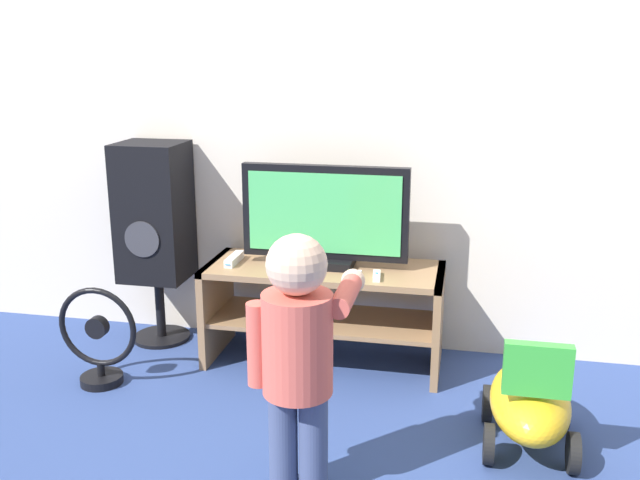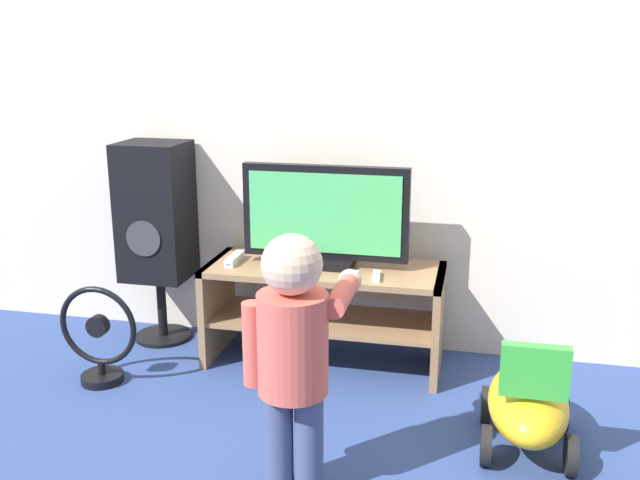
{
  "view_description": "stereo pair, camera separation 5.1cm",
  "coord_description": "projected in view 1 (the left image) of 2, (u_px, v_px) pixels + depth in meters",
  "views": [
    {
      "loc": [
        0.67,
        -3.06,
        1.57
      ],
      "look_at": [
        0.0,
        0.14,
        0.67
      ],
      "focal_mm": 40.0,
      "sensor_mm": 36.0,
      "label": 1
    },
    {
      "loc": [
        0.72,
        -3.05,
        1.57
      ],
      "look_at": [
        0.0,
        0.14,
        0.67
      ],
      "focal_mm": 40.0,
      "sensor_mm": 36.0,
      "label": 2
    }
  ],
  "objects": [
    {
      "name": "tv_stand",
      "position": [
        324.0,
        299.0,
        3.57
      ],
      "size": [
        1.18,
        0.46,
        0.51
      ],
      "color": "#93704C",
      "rests_on": "ground_plane"
    },
    {
      "name": "ride_on_toy",
      "position": [
        530.0,
        402.0,
        2.84
      ],
      "size": [
        0.35,
        0.6,
        0.51
      ],
      "color": "gold",
      "rests_on": "ground_plane"
    },
    {
      "name": "child",
      "position": [
        299.0,
        345.0,
        2.46
      ],
      "size": [
        0.37,
        0.53,
        0.97
      ],
      "color": "#3F4C72",
      "rests_on": "ground_plane"
    },
    {
      "name": "ground_plane",
      "position": [
        314.0,
        381.0,
        3.44
      ],
      "size": [
        16.0,
        16.0,
        0.0
      ],
      "primitive_type": "plane",
      "color": "navy"
    },
    {
      "name": "television",
      "position": [
        325.0,
        217.0,
        3.48
      ],
      "size": [
        0.82,
        0.2,
        0.5
      ],
      "color": "black",
      "rests_on": "tv_stand"
    },
    {
      "name": "speaker_tower",
      "position": [
        154.0,
        216.0,
        3.76
      ],
      "size": [
        0.34,
        0.32,
        1.09
      ],
      "color": "black",
      "rests_on": "ground_plane"
    },
    {
      "name": "game_console",
      "position": [
        234.0,
        259.0,
        3.58
      ],
      "size": [
        0.04,
        0.2,
        0.04
      ],
      "color": "white",
      "rests_on": "tv_stand"
    },
    {
      "name": "wall_back",
      "position": [
        336.0,
        100.0,
        3.61
      ],
      "size": [
        10.0,
        0.06,
        2.6
      ],
      "color": "silver",
      "rests_on": "ground_plane"
    },
    {
      "name": "floor_fan",
      "position": [
        98.0,
        341.0,
        3.37
      ],
      "size": [
        0.39,
        0.2,
        0.48
      ],
      "color": "black",
      "rests_on": "ground_plane"
    },
    {
      "name": "remote_primary",
      "position": [
        377.0,
        276.0,
        3.35
      ],
      "size": [
        0.05,
        0.13,
        0.03
      ],
      "color": "white",
      "rests_on": "tv_stand"
    }
  ]
}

